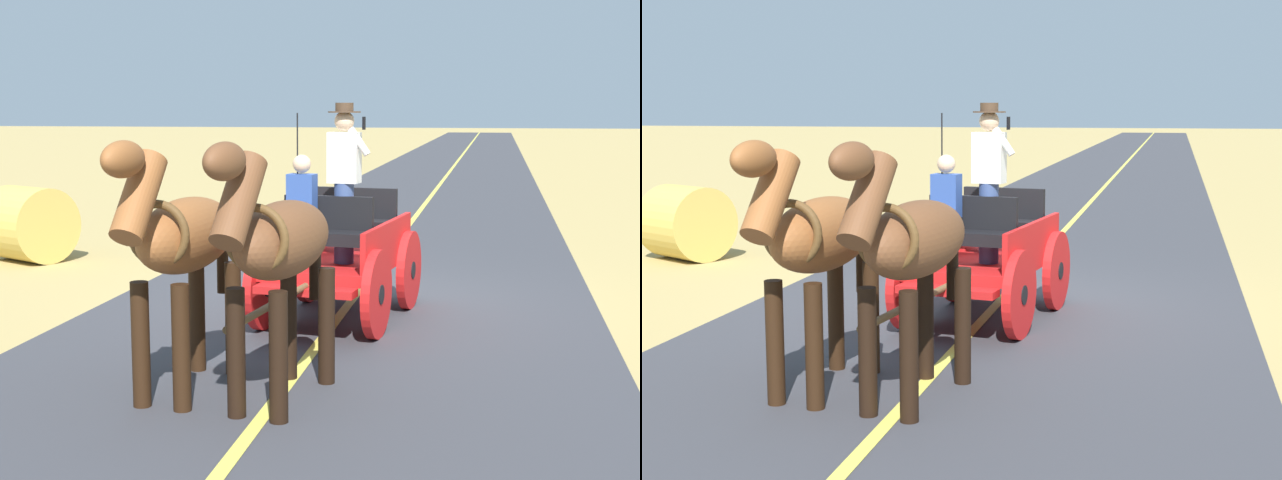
# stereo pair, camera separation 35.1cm
# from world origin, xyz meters

# --- Properties ---
(ground_plane) EXTENTS (200.00, 200.00, 0.00)m
(ground_plane) POSITION_xyz_m (0.00, 0.00, 0.00)
(ground_plane) COLOR tan
(road_surface) EXTENTS (6.10, 160.00, 0.01)m
(road_surface) POSITION_xyz_m (0.00, 0.00, 0.00)
(road_surface) COLOR #38383D
(road_surface) RESTS_ON ground
(road_centre_stripe) EXTENTS (0.12, 160.00, 0.00)m
(road_centre_stripe) POSITION_xyz_m (0.00, 0.00, 0.01)
(road_centre_stripe) COLOR #DBCC4C
(road_centre_stripe) RESTS_ON road_surface
(horse_drawn_carriage) EXTENTS (1.71, 4.51, 2.50)m
(horse_drawn_carriage) POSITION_xyz_m (-0.01, 1.07, 0.82)
(horse_drawn_carriage) COLOR red
(horse_drawn_carriage) RESTS_ON ground
(horse_near_side) EXTENTS (0.81, 2.15, 2.21)m
(horse_near_side) POSITION_xyz_m (-0.04, 4.13, 1.32)
(horse_near_side) COLOR brown
(horse_near_side) RESTS_ON ground
(horse_off_side) EXTENTS (0.72, 2.14, 2.21)m
(horse_off_side) POSITION_xyz_m (0.82, 4.02, 1.32)
(horse_off_side) COLOR brown
(horse_off_side) RESTS_ON ground
(hay_bale) EXTENTS (1.53, 1.57, 1.20)m
(hay_bale) POSITION_xyz_m (5.56, -2.00, 0.60)
(hay_bale) COLOR gold
(hay_bale) RESTS_ON ground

